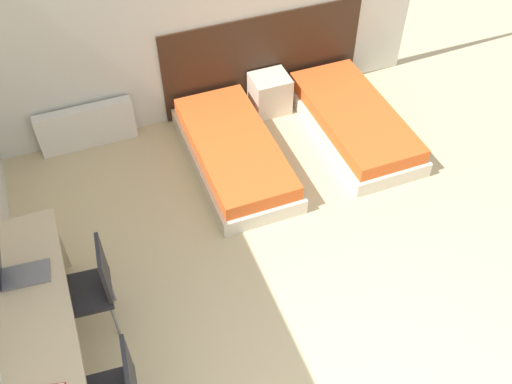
{
  "coord_description": "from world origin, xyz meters",
  "views": [
    {
      "loc": [
        -1.29,
        -0.94,
        4.34
      ],
      "look_at": [
        0.0,
        2.39,
        0.55
      ],
      "focal_mm": 40.0,
      "sensor_mm": 36.0,
      "label": 1
    }
  ],
  "objects": [
    {
      "name": "wall_back",
      "position": [
        0.0,
        4.37,
        1.35
      ],
      "size": [
        5.51,
        0.05,
        2.7
      ],
      "color": "silver",
      "rests_on": "ground_plane"
    },
    {
      "name": "headboard_panel",
      "position": [
        0.84,
        4.33,
        0.56
      ],
      "size": [
        2.43,
        0.03,
        1.13
      ],
      "color": "#382316",
      "rests_on": "ground_plane"
    },
    {
      "name": "bed_near_window",
      "position": [
        0.12,
        3.36,
        0.17
      ],
      "size": [
        0.89,
        1.89,
        0.35
      ],
      "color": "beige",
      "rests_on": "ground_plane"
    },
    {
      "name": "bed_near_door",
      "position": [
        1.57,
        3.36,
        0.17
      ],
      "size": [
        0.89,
        1.89,
        0.35
      ],
      "color": "beige",
      "rests_on": "ground_plane"
    },
    {
      "name": "nightstand",
      "position": [
        0.84,
        4.11,
        0.23
      ],
      "size": [
        0.44,
        0.38,
        0.46
      ],
      "color": "beige",
      "rests_on": "ground_plane"
    },
    {
      "name": "radiator",
      "position": [
        -1.29,
        4.25,
        0.26
      ],
      "size": [
        1.06,
        0.12,
        0.51
      ],
      "color": "silver",
      "rests_on": "ground_plane"
    },
    {
      "name": "desk",
      "position": [
        -1.99,
        1.47,
        0.61
      ],
      "size": [
        0.52,
        2.34,
        0.77
      ],
      "color": "#C6B28E",
      "rests_on": "ground_plane"
    },
    {
      "name": "chair_near_laptop",
      "position": [
        -1.58,
        1.94,
        0.51
      ],
      "size": [
        0.44,
        0.44,
        0.93
      ],
      "rotation": [
        0.0,
        0.0,
        -0.1
      ],
      "color": "#232328",
      "rests_on": "ground_plane"
    },
    {
      "name": "laptop",
      "position": [
        -2.06,
        2.02,
        0.85
      ],
      "size": [
        0.38,
        0.25,
        0.36
      ],
      "rotation": [
        0.0,
        0.0,
        -0.09
      ],
      "color": "slate",
      "rests_on": "desk"
    }
  ]
}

